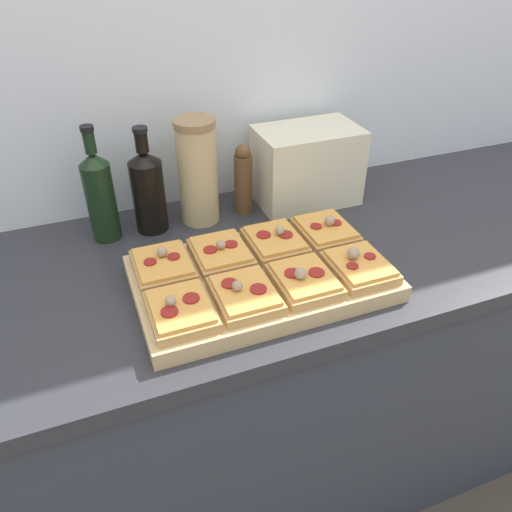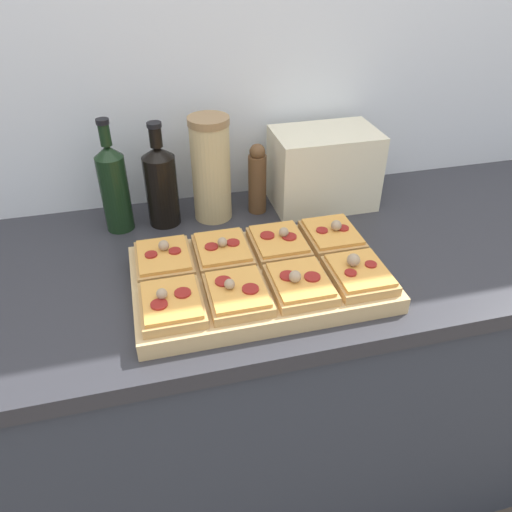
% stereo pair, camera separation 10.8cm
% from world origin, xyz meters
% --- Properties ---
extents(wall_back, '(6.00, 0.06, 2.50)m').
position_xyz_m(wall_back, '(0.00, 0.67, 1.25)').
color(wall_back, silver).
rests_on(wall_back, ground_plane).
extents(kitchen_counter, '(2.63, 0.67, 0.90)m').
position_xyz_m(kitchen_counter, '(0.00, 0.32, 0.45)').
color(kitchen_counter, '#333842').
rests_on(kitchen_counter, ground_plane).
extents(cutting_board, '(0.54, 0.33, 0.04)m').
position_xyz_m(cutting_board, '(-0.08, 0.20, 0.91)').
color(cutting_board, tan).
rests_on(cutting_board, kitchen_counter).
extents(pizza_slice_back_left, '(0.12, 0.15, 0.05)m').
position_xyz_m(pizza_slice_back_left, '(-0.27, 0.28, 0.95)').
color(pizza_slice_back_left, tan).
rests_on(pizza_slice_back_left, cutting_board).
extents(pizza_slice_back_midleft, '(0.12, 0.15, 0.05)m').
position_xyz_m(pizza_slice_back_midleft, '(-0.14, 0.28, 0.95)').
color(pizza_slice_back_midleft, tan).
rests_on(pizza_slice_back_midleft, cutting_board).
extents(pizza_slice_back_midright, '(0.12, 0.15, 0.05)m').
position_xyz_m(pizza_slice_back_midright, '(-0.01, 0.28, 0.95)').
color(pizza_slice_back_midright, tan).
rests_on(pizza_slice_back_midright, cutting_board).
extents(pizza_slice_back_right, '(0.12, 0.15, 0.05)m').
position_xyz_m(pizza_slice_back_right, '(0.12, 0.28, 0.95)').
color(pizza_slice_back_right, tan).
rests_on(pizza_slice_back_right, cutting_board).
extents(pizza_slice_front_left, '(0.12, 0.15, 0.05)m').
position_xyz_m(pizza_slice_front_left, '(-0.27, 0.13, 0.95)').
color(pizza_slice_front_left, tan).
rests_on(pizza_slice_front_left, cutting_board).
extents(pizza_slice_front_midleft, '(0.12, 0.15, 0.05)m').
position_xyz_m(pizza_slice_front_midleft, '(-0.14, 0.13, 0.95)').
color(pizza_slice_front_midleft, tan).
rests_on(pizza_slice_front_midleft, cutting_board).
extents(pizza_slice_front_midright, '(0.12, 0.15, 0.05)m').
position_xyz_m(pizza_slice_front_midright, '(-0.01, 0.13, 0.95)').
color(pizza_slice_front_midright, tan).
rests_on(pizza_slice_front_midright, cutting_board).
extents(pizza_slice_front_right, '(0.12, 0.15, 0.06)m').
position_xyz_m(pizza_slice_front_right, '(0.12, 0.13, 0.95)').
color(pizza_slice_front_right, tan).
rests_on(pizza_slice_front_right, cutting_board).
extents(olive_oil_bottle, '(0.07, 0.07, 0.29)m').
position_xyz_m(olive_oil_bottle, '(-0.36, 0.53, 1.01)').
color(olive_oil_bottle, black).
rests_on(olive_oil_bottle, kitchen_counter).
extents(wine_bottle, '(0.08, 0.08, 0.27)m').
position_xyz_m(wine_bottle, '(-0.25, 0.53, 1.01)').
color(wine_bottle, black).
rests_on(wine_bottle, kitchen_counter).
extents(grain_jar_tall, '(0.10, 0.10, 0.27)m').
position_xyz_m(grain_jar_tall, '(-0.12, 0.53, 1.03)').
color(grain_jar_tall, tan).
rests_on(grain_jar_tall, kitchen_counter).
extents(pepper_mill, '(0.05, 0.05, 0.19)m').
position_xyz_m(pepper_mill, '(0.00, 0.53, 0.99)').
color(pepper_mill, brown).
rests_on(pepper_mill, kitchen_counter).
extents(toaster_oven, '(0.30, 0.17, 0.21)m').
position_xyz_m(toaster_oven, '(0.18, 0.52, 1.00)').
color(toaster_oven, beige).
rests_on(toaster_oven, kitchen_counter).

